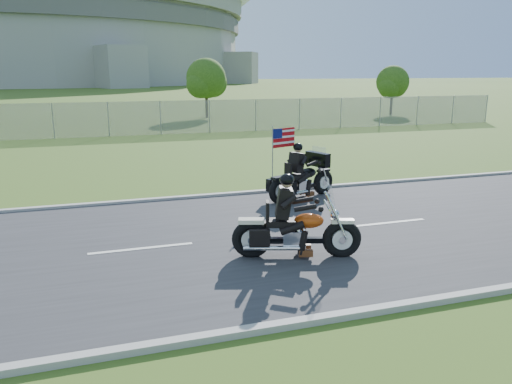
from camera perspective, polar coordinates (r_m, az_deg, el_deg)
name	(u,v)px	position (r m, az deg, el deg)	size (l,w,h in m)	color
ground	(231,241)	(11.36, -2.84, -5.61)	(420.00, 420.00, 0.00)	#365219
road	(231,240)	(11.35, -2.84, -5.51)	(120.00, 8.00, 0.04)	#28282B
curb_north	(196,197)	(15.13, -6.83, -0.56)	(120.00, 0.18, 0.12)	#9E9B93
curb_south	(301,323)	(7.81, 5.16, -14.65)	(120.00, 0.18, 0.12)	#9E9B93
fence	(53,121)	(30.57, -22.18, 7.55)	(60.00, 0.03, 2.00)	gray
stadium	(32,32)	(181.57, -24.26, 16.30)	(140.40, 140.40, 29.20)	#A3A099
tree_fence_near	(206,80)	(41.35, -5.68, 12.57)	(3.52, 3.28, 4.75)	#382316
tree_fence_far	(393,84)	(45.71, 15.36, 11.85)	(3.08, 2.87, 4.20)	#382316
motorcycle_lead	(295,232)	(10.19, 4.43, -4.57)	(2.59, 1.16, 1.79)	black
motorcycle_follow	(302,180)	(14.88, 5.29, 1.37)	(2.46, 1.30, 2.14)	black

